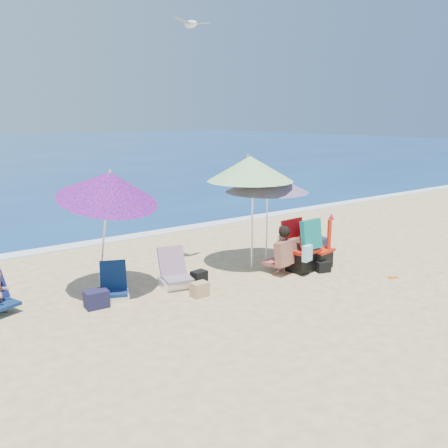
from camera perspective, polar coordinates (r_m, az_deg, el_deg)
ground at (r=9.10m, az=5.32°, el=-7.64°), size 120.00×120.00×0.00m
foam at (r=13.16m, az=-9.62°, el=-1.31°), size 120.00×0.50×0.04m
umbrella_turquoise at (r=10.27m, az=5.06°, el=4.90°), size 2.30×2.30×2.01m
umbrella_striped at (r=9.99m, az=3.08°, el=6.47°), size 2.05×2.05×2.38m
umbrella_blue at (r=8.57m, az=-13.30°, el=4.31°), size 1.97×2.03×2.38m
furled_umbrella at (r=10.36m, az=12.21°, el=-1.68°), size 0.24×0.19×1.16m
chair_navy at (r=8.72m, az=-12.69°, el=-7.60°), size 0.65×0.70×0.65m
chair_rainbow at (r=9.21m, az=-5.83°, el=-6.14°), size 0.65×0.77×0.71m
camp_chair_left at (r=10.44m, az=10.82°, el=-3.57°), size 0.61×0.62×0.91m
camp_chair_right at (r=10.14m, az=9.14°, el=-3.25°), size 0.66×0.77×1.10m
person_center at (r=9.94m, az=6.94°, el=-3.03°), size 0.70×0.67×0.98m
bag_navy_a at (r=8.48m, az=-14.68°, el=-8.48°), size 0.40×0.30×0.29m
bag_black_a at (r=9.46m, az=-2.94°, el=-6.12°), size 0.32×0.25×0.21m
bag_tan at (r=8.70m, az=-2.86°, el=-7.65°), size 0.31×0.22×0.26m
bag_navy_b at (r=11.88m, az=11.20°, el=-2.29°), size 0.38×0.29×0.28m
bag_black_b at (r=10.22m, az=11.47°, el=-4.91°), size 0.33×0.27×0.22m
orange_item at (r=10.24m, az=19.18°, el=-5.91°), size 0.20×0.14×0.03m
seagull at (r=9.70m, az=-3.90°, el=22.29°), size 0.76×0.37×0.14m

